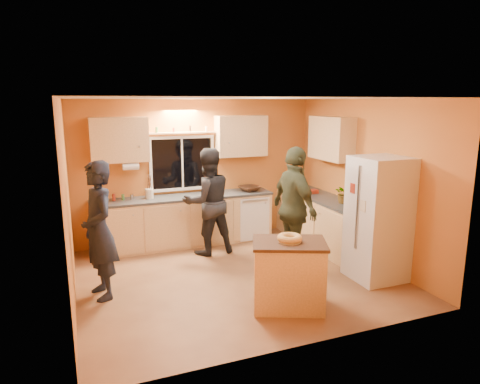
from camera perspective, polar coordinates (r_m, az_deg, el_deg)
name	(u,v)px	position (r m, az deg, el deg)	size (l,w,h in m)	color
ground	(236,276)	(6.52, -0.51, -11.11)	(4.50, 4.50, 0.00)	brown
room_shell	(234,165)	(6.49, -0.84, 3.67)	(4.54, 4.04, 2.61)	#C57132
back_counter	(204,218)	(7.90, -4.82, -3.52)	(4.23, 0.62, 0.90)	tan
right_counter	(330,225)	(7.64, 11.95, -4.28)	(0.62, 1.84, 0.90)	tan
refrigerator	(378,219)	(6.48, 17.97, -3.43)	(0.72, 0.70, 1.80)	silver
island	(289,274)	(5.47, 6.51, -10.84)	(1.07, 0.91, 0.87)	tan
bundt_pastry	(290,238)	(5.31, 6.63, -6.13)	(0.31, 0.31, 0.09)	#DEA85B
person_left	(99,231)	(5.87, -18.29, -4.90)	(0.67, 0.44, 1.83)	black
person_center	(208,202)	(7.22, -4.31, -1.30)	(0.88, 0.68, 1.81)	black
person_right	(294,209)	(6.59, 7.27, -2.22)	(1.12, 0.46, 1.90)	#2D3521
mixing_bowl	(249,188)	(8.06, 1.27, 0.47)	(0.39, 0.39, 0.10)	black
utensil_crock	(149,194)	(7.60, -12.00, -0.21)	(0.14, 0.14, 0.17)	beige
potted_plant	(344,193)	(7.28, 13.67, -0.16)	(0.30, 0.26, 0.34)	gray
red_box	(313,192)	(7.96, 9.75, 0.06)	(0.16, 0.12, 0.07)	maroon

